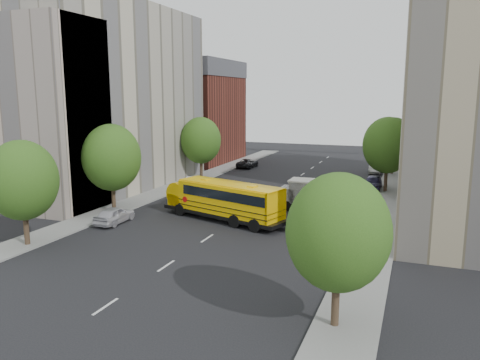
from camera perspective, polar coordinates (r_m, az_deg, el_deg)
The scene contains 23 objects.
ground at distance 41.72m, azimuth 0.61°, elevation -4.04°, with size 120.00×120.00×0.00m, color black.
sidewalk_left at distance 50.97m, azimuth -9.61°, elevation -1.46°, with size 3.00×80.00×0.12m, color slate.
sidewalk_right at distance 44.19m, azimuth 17.11°, elevation -3.60°, with size 3.00×80.00×0.12m, color slate.
lane_markings at distance 50.97m, azimuth 4.52°, elevation -1.41°, with size 0.15×64.00×0.01m, color silver.
building_left_cream at distance 54.33m, azimuth -15.40°, elevation 9.61°, with size 10.00×26.00×20.00m, color #BAB096.
building_left_redbrick at distance 73.36m, azimuth -5.02°, elevation 7.30°, with size 10.00×15.00×13.00m, color maroon.
building_left_near at distance 46.30m, azimuth -23.04°, elevation 7.23°, with size 10.00×7.00×17.00m, color beige.
building_right_far at distance 58.05m, azimuth 25.12°, elevation 8.04°, with size 10.00×22.00×18.00m, color beige.
building_right_sidewall at distance 47.09m, azimuth 26.02°, elevation 7.65°, with size 10.10×0.30×18.00m, color brown.
street_tree_0 at distance 35.07m, azimuth -25.01°, elevation -0.04°, with size 4.80×4.80×7.41m.
street_tree_1 at distance 42.48m, azimuth -15.38°, elevation 2.65°, with size 5.12×5.12×7.90m.
street_tree_2 at distance 57.88m, azimuth -4.80°, elevation 4.83°, with size 4.99×4.99×7.71m.
street_tree_3 at distance 20.98m, azimuth 11.88°, elevation -6.28°, with size 4.61×4.61×7.11m.
street_tree_4 at distance 52.25m, azimuth 17.55°, elevation 4.06°, with size 5.25×5.25×8.10m.
street_tree_5 at distance 64.22m, azimuth 18.22°, elevation 4.78°, with size 4.86×4.86×7.51m.
school_bus at distance 39.09m, azimuth -2.15°, elevation -2.26°, with size 11.93×6.04×3.30m.
safari_truck at distance 42.70m, azimuth 9.01°, elevation -1.78°, with size 6.60×2.49×2.81m.
parked_car_0 at distance 39.63m, azimuth -15.05°, elevation -4.13°, with size 1.66×4.13×1.41m, color #BAB8C0.
parked_car_1 at distance 52.28m, azimuth -5.34°, elevation -0.30°, with size 1.56×4.48×1.48m, color silver.
parked_car_2 at distance 67.45m, azimuth 0.93°, elevation 2.07°, with size 2.13×4.61×1.28m, color black.
parked_car_3 at distance 35.11m, azimuth 11.64°, elevation -5.74°, with size 2.15×5.29×1.53m, color maroon.
parked_car_4 at distance 53.84m, azimuth 15.88°, elevation -0.31°, with size 1.81×4.51×1.54m, color #3C3760.
parked_car_5 at distance 65.26m, azimuth 16.11°, elevation 1.45°, with size 1.53×4.38×1.44m, color #A2A39E.
Camera 1 is at (14.01, -37.90, 10.39)m, focal length 35.00 mm.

